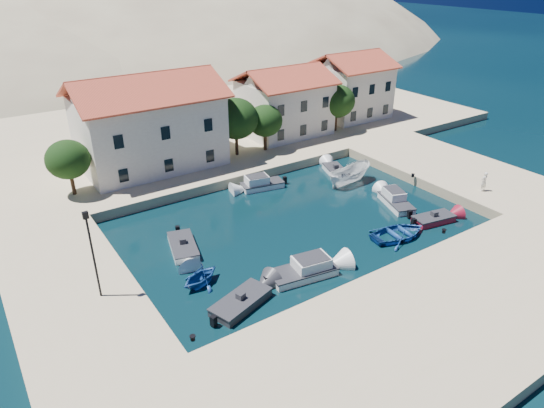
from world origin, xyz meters
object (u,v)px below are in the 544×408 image
(lamppost, at_px, (92,247))
(boat_east, at_px, (349,183))
(pedestrian, at_px, (484,182))
(rowboat_south, at_px, (398,237))
(building_right, at_px, (351,84))
(cabin_cruiser_east, at_px, (396,201))
(building_left, at_px, (148,120))
(cabin_cruiser_south, at_px, (303,271))
(building_mid, at_px, (284,100))

(lamppost, height_order, boat_east, lamppost)
(pedestrian, bearing_deg, rowboat_south, 5.34)
(building_right, distance_m, lamppost, 46.98)
(cabin_cruiser_east, xyz_separation_m, boat_east, (-0.21, 6.34, -0.48))
(rowboat_south, bearing_deg, lamppost, 86.60)
(building_left, xyz_separation_m, building_right, (30.00, 2.00, -0.46))
(boat_east, xyz_separation_m, pedestrian, (7.91, -10.03, 1.96))
(building_left, distance_m, cabin_cruiser_south, 25.19)
(building_mid, relative_size, building_right, 1.11)
(building_mid, xyz_separation_m, lamppost, (-29.50, -21.00, -0.47))
(building_mid, bearing_deg, boat_east, -98.59)
(building_mid, xyz_separation_m, cabin_cruiser_south, (-16.25, -25.52, -4.75))
(building_mid, relative_size, lamppost, 1.69)
(lamppost, xyz_separation_m, boat_east, (27.24, 6.03, -4.75))
(cabin_cruiser_south, bearing_deg, cabin_cruiser_east, 25.32)
(building_mid, height_order, building_right, building_right)
(building_mid, height_order, rowboat_south, building_mid)
(building_right, bearing_deg, cabin_cruiser_south, -136.80)
(building_mid, bearing_deg, pedestrian, -77.27)
(building_left, xyz_separation_m, boat_east, (15.74, -13.97, -5.94))
(building_mid, distance_m, building_right, 12.04)
(building_right, height_order, cabin_cruiser_east, building_right)
(building_mid, xyz_separation_m, boat_east, (-2.26, -14.97, -5.22))
(building_left, distance_m, building_right, 30.07)
(rowboat_south, distance_m, cabin_cruiser_east, 5.93)
(rowboat_south, distance_m, boat_east, 11.25)
(building_left, xyz_separation_m, cabin_cruiser_east, (15.95, -20.30, -5.46))
(lamppost, relative_size, pedestrian, 3.23)
(building_right, relative_size, rowboat_south, 1.86)
(building_right, xyz_separation_m, cabin_cruiser_south, (-28.25, -26.52, -5.00))
(building_left, bearing_deg, rowboat_south, -64.31)
(cabin_cruiser_south, bearing_deg, boat_east, 45.81)
(boat_east, bearing_deg, building_right, -46.52)
(building_mid, xyz_separation_m, cabin_cruiser_east, (-2.05, -21.30, -4.75))
(building_left, bearing_deg, building_mid, 3.18)
(cabin_cruiser_east, bearing_deg, building_left, 57.86)
(cabin_cruiser_south, bearing_deg, pedestrian, 10.16)
(cabin_cruiser_south, height_order, rowboat_south, cabin_cruiser_south)
(building_left, relative_size, lamppost, 2.36)
(lamppost, bearing_deg, building_mid, 35.45)
(building_right, relative_size, cabin_cruiser_east, 1.98)
(rowboat_south, relative_size, cabin_cruiser_east, 1.06)
(rowboat_south, relative_size, boat_east, 0.92)
(building_left, xyz_separation_m, cabin_cruiser_south, (1.75, -24.52, -5.46))
(rowboat_south, bearing_deg, building_right, -26.99)
(cabin_cruiser_east, xyz_separation_m, pedestrian, (7.69, -3.69, 1.49))
(building_right, relative_size, cabin_cruiser_south, 1.79)
(building_right, distance_m, boat_east, 22.10)
(boat_east, bearing_deg, pedestrian, -146.48)
(building_right, xyz_separation_m, cabin_cruiser_east, (-14.05, -22.30, -5.00))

